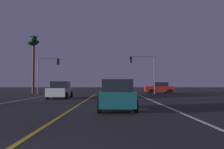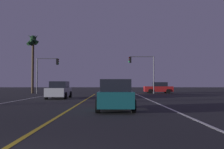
% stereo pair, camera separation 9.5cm
% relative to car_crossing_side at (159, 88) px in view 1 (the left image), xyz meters
% --- Properties ---
extents(lane_edge_right, '(0.16, 38.40, 0.01)m').
position_rel_car_crossing_side_xyz_m(lane_edge_right, '(-3.77, -21.81, -0.82)').
color(lane_edge_right, silver).
rests_on(lane_edge_right, ground).
extents(lane_center_divider, '(0.16, 38.40, 0.01)m').
position_rel_car_crossing_side_xyz_m(lane_center_divider, '(-9.57, -21.81, -0.82)').
color(lane_center_divider, gold).
rests_on(lane_center_divider, ground).
extents(car_crossing_side, '(4.30, 2.02, 1.70)m').
position_rel_car_crossing_side_xyz_m(car_crossing_side, '(0.00, 0.00, 0.00)').
color(car_crossing_side, black).
rests_on(car_crossing_side, ground).
extents(car_oncoming, '(2.02, 4.30, 1.70)m').
position_rel_car_crossing_side_xyz_m(car_oncoming, '(-12.40, -13.55, 0.00)').
color(car_oncoming, black).
rests_on(car_oncoming, ground).
extents(car_ahead_far, '(2.02, 4.30, 1.70)m').
position_rel_car_crossing_side_xyz_m(car_ahead_far, '(-7.37, -7.70, 0.00)').
color(car_ahead_far, black).
rests_on(car_ahead_far, ground).
extents(car_lead_same_lane, '(2.02, 4.30, 1.70)m').
position_rel_car_crossing_side_xyz_m(car_lead_same_lane, '(-6.98, -24.36, 0.00)').
color(car_lead_same_lane, black).
rests_on(car_lead_same_lane, ground).
extents(traffic_light_near_right, '(3.73, 0.36, 5.46)m').
position_rel_car_crossing_side_xyz_m(traffic_light_near_right, '(-2.85, -2.11, 3.26)').
color(traffic_light_near_right, '#4C4C51').
rests_on(traffic_light_near_right, ground).
extents(traffic_light_near_left, '(3.25, 0.36, 5.18)m').
position_rel_car_crossing_side_xyz_m(traffic_light_near_left, '(-16.50, -2.11, 3.05)').
color(traffic_light_near_left, '#4C4C51').
rests_on(traffic_light_near_left, ground).
extents(palm_tree_left_far, '(1.99, 2.31, 9.28)m').
position_rel_car_crossing_side_xyz_m(palm_tree_left_far, '(-19.29, -0.34, 6.57)').
color(palm_tree_left_far, '#473826').
rests_on(palm_tree_left_far, ground).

